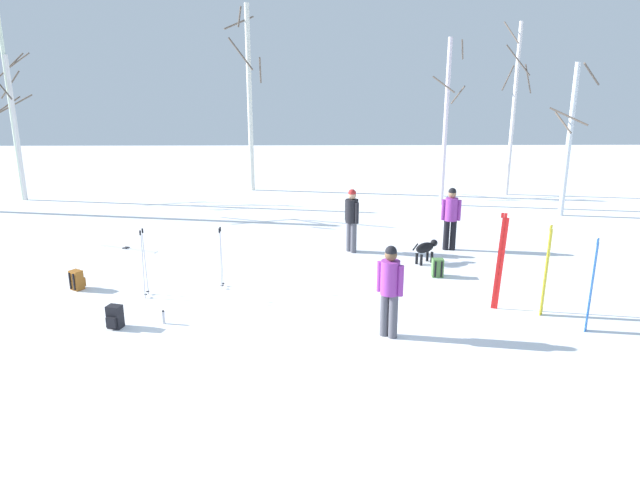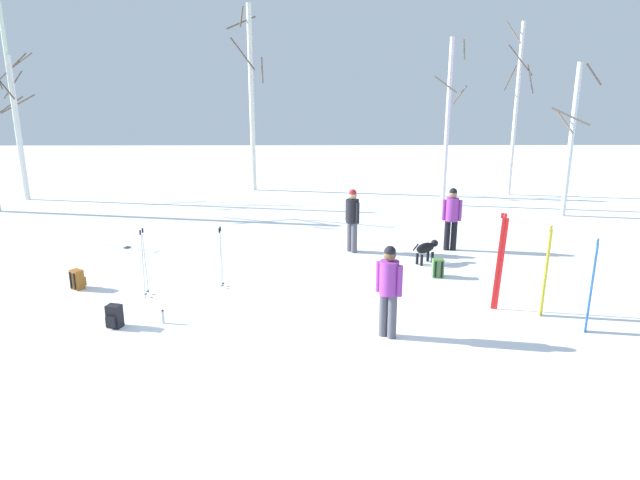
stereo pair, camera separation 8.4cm
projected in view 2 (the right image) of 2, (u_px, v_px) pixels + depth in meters
name	position (u px, v px, depth m)	size (l,w,h in m)	color
ground_plane	(293.00, 320.00, 11.11)	(60.00, 60.00, 0.00)	white
person_0	(389.00, 286.00, 10.16)	(0.44, 0.34, 1.72)	#4C4C56
person_1	(452.00, 215.00, 15.40)	(0.51, 0.34, 1.72)	black
person_2	(352.00, 216.00, 15.24)	(0.35, 0.44, 1.72)	#4C4C56
dog	(426.00, 248.00, 14.45)	(0.75, 0.57, 0.57)	black
ski_pair_planted_0	(592.00, 286.00, 10.40)	(0.14, 0.16, 1.78)	blue
ski_pair_planted_1	(546.00, 272.00, 11.12)	(0.15, 0.16, 1.83)	yellow
ski_pair_planted_2	(500.00, 263.00, 11.38)	(0.20, 0.09, 2.00)	red
ski_pair_lying_0	(128.00, 248.00, 15.78)	(1.80, 0.86, 0.05)	white
ski_poles_0	(144.00, 261.00, 12.16)	(0.07, 0.27, 1.49)	#B2B2BC
ski_poles_1	(221.00, 256.00, 12.66)	(0.07, 0.23, 1.39)	#B2B2BC
backpack_0	(114.00, 317.00, 10.75)	(0.30, 0.33, 0.44)	black
backpack_1	(77.00, 280.00, 12.72)	(0.33, 0.34, 0.44)	#99591E
backpack_2	(438.00, 268.00, 13.49)	(0.26, 0.29, 0.44)	#4C7F3F
water_bottle_0	(163.00, 317.00, 10.95)	(0.06, 0.06, 0.27)	silver
birch_tree_1	(13.00, 102.00, 21.21)	(1.40, 1.36, 7.15)	silver
birch_tree_2	(18.00, 126.00, 21.45)	(1.37, 1.42, 5.35)	silver
birch_tree_3	(251.00, 96.00, 23.02)	(1.47, 1.71, 7.32)	silver
birch_tree_4	(448.00, 121.00, 20.36)	(1.15, 1.14, 5.89)	silver
birch_tree_5	(516.00, 107.00, 22.14)	(1.27, 1.20, 6.58)	silver
birch_tree_6	(571.00, 139.00, 18.82)	(1.57, 1.07, 5.02)	silver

